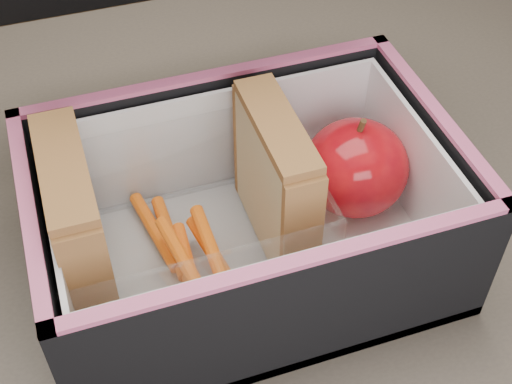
% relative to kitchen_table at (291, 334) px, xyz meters
% --- Properties ---
extents(kitchen_table, '(1.20, 0.80, 0.75)m').
position_rel_kitchen_table_xyz_m(kitchen_table, '(0.00, 0.00, 0.00)').
color(kitchen_table, '#64574B').
rests_on(kitchen_table, ground).
extents(lunch_bag, '(0.28, 0.31, 0.24)m').
position_rel_kitchen_table_xyz_m(lunch_bag, '(-0.03, 0.02, 0.15)').
color(lunch_bag, black).
rests_on(lunch_bag, kitchen_table).
extents(plastic_tub, '(0.18, 0.13, 0.08)m').
position_rel_kitchen_table_xyz_m(plastic_tub, '(-0.08, 0.02, 0.14)').
color(plastic_tub, white).
rests_on(plastic_tub, lunch_bag).
extents(sandwich_left, '(0.03, 0.10, 0.11)m').
position_rel_kitchen_table_xyz_m(sandwich_left, '(-0.14, 0.02, 0.16)').
color(sandwich_left, tan).
rests_on(sandwich_left, plastic_tub).
extents(sandwich_right, '(0.03, 0.10, 0.11)m').
position_rel_kitchen_table_xyz_m(sandwich_right, '(-0.01, 0.02, 0.16)').
color(sandwich_right, tan).
rests_on(sandwich_right, plastic_tub).
extents(carrot_sticks, '(0.06, 0.13, 0.03)m').
position_rel_kitchen_table_xyz_m(carrot_sticks, '(-0.08, 0.01, 0.12)').
color(carrot_sticks, orange).
rests_on(carrot_sticks, plastic_tub).
extents(paper_napkin, '(0.09, 0.09, 0.01)m').
position_rel_kitchen_table_xyz_m(paper_napkin, '(0.05, 0.03, 0.11)').
color(paper_napkin, white).
rests_on(paper_napkin, lunch_bag).
extents(red_apple, '(0.10, 0.10, 0.08)m').
position_rel_kitchen_table_xyz_m(red_apple, '(0.06, 0.03, 0.15)').
color(red_apple, maroon).
rests_on(red_apple, paper_napkin).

